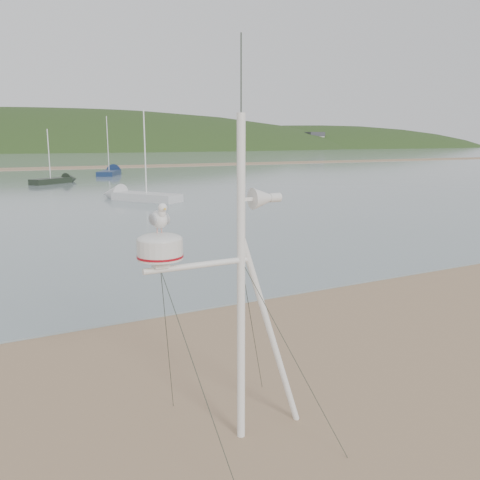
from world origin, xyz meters
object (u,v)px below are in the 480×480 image
sailboat_blue_far (112,172)px  sailboat_dark_mid (61,180)px  sailboat_white_near (128,196)px  mast_rig (239,351)px

sailboat_blue_far → sailboat_dark_mid: (-7.46, -10.56, 0.00)m
sailboat_blue_far → sailboat_white_near: bearing=-102.0°
sailboat_blue_far → sailboat_white_near: (-5.70, -26.91, 0.00)m
sailboat_white_near → sailboat_blue_far: bearing=78.0°
sailboat_white_near → sailboat_dark_mid: sailboat_white_near is taller
sailboat_blue_far → sailboat_white_near: sailboat_blue_far is taller
mast_rig → sailboat_blue_far: bearing=77.6°
sailboat_white_near → sailboat_dark_mid: 16.44m
mast_rig → sailboat_blue_far: (12.06, 54.65, -0.93)m
mast_rig → sailboat_white_near: size_ratio=0.81×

